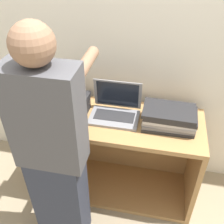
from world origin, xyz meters
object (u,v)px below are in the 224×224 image
Objects in this scene: laptop_stack_left at (63,105)px; laptop_open at (115,110)px; laptop_stack_right at (169,117)px; person at (54,155)px.

laptop_open is at bearing 5.85° from laptop_stack_left.
laptop_stack_left and laptop_stack_right have the same top height.
laptop_stack_left is at bearing 103.50° from person.
laptop_stack_right is at bearing -5.80° from laptop_open.
person is (-0.67, -0.49, -0.03)m from laptop_stack_right.
laptop_stack_left is 0.50m from person.
laptop_stack_right is at bearing 0.01° from laptop_stack_left.
person is at bearing -76.50° from laptop_stack_left.
laptop_stack_left is (-0.39, -0.04, 0.02)m from laptop_open.
person is (-0.28, -0.53, -0.00)m from laptop_open.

